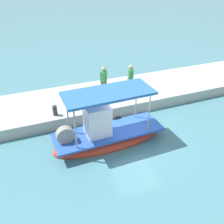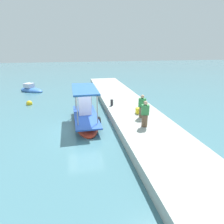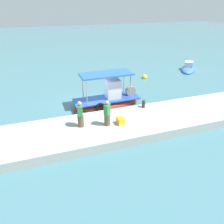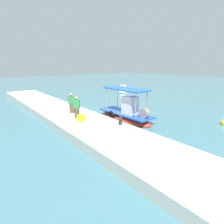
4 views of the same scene
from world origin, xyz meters
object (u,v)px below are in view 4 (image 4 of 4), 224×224
(mooring_bollard, at_px, (120,121))
(moored_boat_mid, at_px, (123,90))
(fisherman_near_bollard, at_px, (72,104))
(main_fishing_boat, at_px, (126,114))
(fisherman_by_crate, at_px, (77,108))
(cargo_crate, at_px, (81,118))

(mooring_bollard, height_order, moored_boat_mid, mooring_bollard)
(fisherman_near_bollard, bearing_deg, main_fishing_boat, 50.88)
(mooring_bollard, bearing_deg, main_fishing_boat, 129.32)
(main_fishing_boat, distance_m, fisherman_by_crate, 4.24)
(cargo_crate, xyz_separation_m, moored_boat_mid, (-11.72, 15.03, -0.64))
(mooring_bollard, relative_size, cargo_crate, 1.07)
(fisherman_near_bollard, height_order, fisherman_by_crate, fisherman_near_bollard)
(fisherman_by_crate, height_order, mooring_bollard, fisherman_by_crate)
(fisherman_by_crate, distance_m, mooring_bollard, 3.65)
(moored_boat_mid, bearing_deg, cargo_crate, -52.05)
(main_fishing_boat, relative_size, moored_boat_mid, 1.17)
(fisherman_by_crate, height_order, cargo_crate, fisherman_by_crate)
(mooring_bollard, bearing_deg, fisherman_near_bollard, -166.51)
(fisherman_near_bollard, height_order, moored_boat_mid, fisherman_near_bollard)
(fisherman_near_bollard, xyz_separation_m, cargo_crate, (2.44, -0.51, -0.55))
(mooring_bollard, height_order, cargo_crate, mooring_bollard)
(main_fishing_boat, relative_size, fisherman_near_bollard, 3.22)
(main_fishing_boat, bearing_deg, mooring_bollard, -50.68)
(fisherman_by_crate, xyz_separation_m, moored_boat_mid, (-10.88, 14.90, -1.18))
(fisherman_near_bollard, distance_m, mooring_bollard, 5.02)
(mooring_bollard, distance_m, moored_boat_mid, 19.47)
(main_fishing_boat, relative_size, cargo_crate, 10.79)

